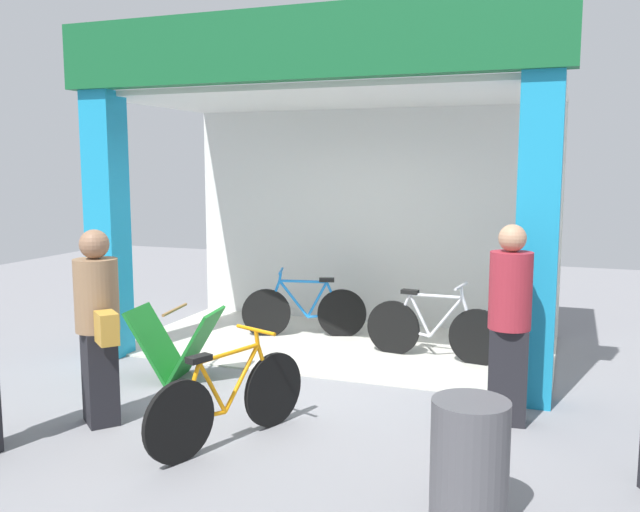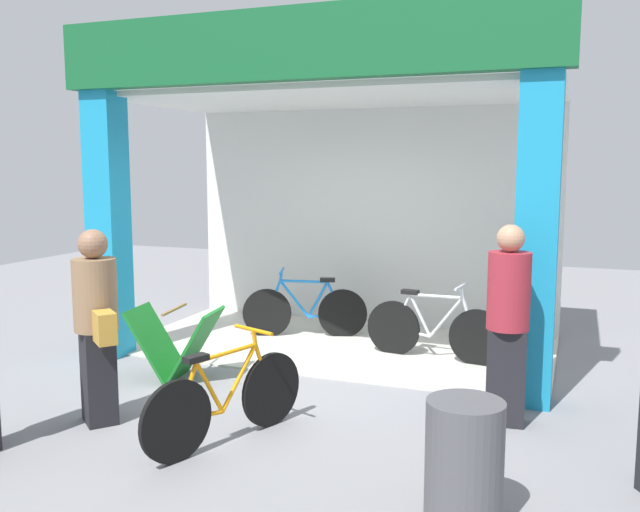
{
  "view_description": "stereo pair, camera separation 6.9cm",
  "coord_description": "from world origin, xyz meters",
  "px_view_note": "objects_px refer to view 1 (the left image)",
  "views": [
    {
      "loc": [
        2.52,
        -6.23,
        2.13
      ],
      "look_at": [
        0.0,
        0.63,
        1.15
      ],
      "focal_mm": 38.4,
      "sensor_mm": 36.0,
      "label": 1
    },
    {
      "loc": [
        2.59,
        -6.2,
        2.13
      ],
      "look_at": [
        0.0,
        0.63,
        1.15
      ],
      "focal_mm": 38.4,
      "sensor_mm": 36.0,
      "label": 2
    }
  ],
  "objects_px": {
    "bicycle_inside_0": "(304,311)",
    "bicycle_inside_1": "(434,329)",
    "sandwich_board_sign": "(176,344)",
    "pedestrian_0": "(509,322)",
    "pedestrian_1": "(98,324)",
    "trash_bin": "(469,463)",
    "bicycle_parked_0": "(229,400)"
  },
  "relations": [
    {
      "from": "bicycle_inside_0",
      "to": "bicycle_inside_1",
      "type": "height_order",
      "value": "bicycle_inside_1"
    },
    {
      "from": "sandwich_board_sign",
      "to": "pedestrian_0",
      "type": "height_order",
      "value": "pedestrian_0"
    },
    {
      "from": "bicycle_inside_0",
      "to": "bicycle_inside_1",
      "type": "xyz_separation_m",
      "value": [
        1.69,
        -0.43,
        0.01
      ]
    },
    {
      "from": "bicycle_inside_0",
      "to": "sandwich_board_sign",
      "type": "bearing_deg",
      "value": -106.67
    },
    {
      "from": "bicycle_inside_1",
      "to": "sandwich_board_sign",
      "type": "distance_m",
      "value": 2.76
    },
    {
      "from": "pedestrian_1",
      "to": "trash_bin",
      "type": "xyz_separation_m",
      "value": [
        3.08,
        -0.58,
        -0.46
      ]
    },
    {
      "from": "bicycle_inside_0",
      "to": "trash_bin",
      "type": "xyz_separation_m",
      "value": [
        2.54,
        -3.8,
        0.04
      ]
    },
    {
      "from": "bicycle_parked_0",
      "to": "pedestrian_1",
      "type": "distance_m",
      "value": 1.29
    },
    {
      "from": "trash_bin",
      "to": "bicycle_parked_0",
      "type": "bearing_deg",
      "value": 162.99
    },
    {
      "from": "sandwich_board_sign",
      "to": "trash_bin",
      "type": "height_order",
      "value": "trash_bin"
    },
    {
      "from": "bicycle_inside_0",
      "to": "pedestrian_0",
      "type": "xyz_separation_m",
      "value": [
        2.61,
        -2.04,
        0.52
      ]
    },
    {
      "from": "bicycle_parked_0",
      "to": "trash_bin",
      "type": "xyz_separation_m",
      "value": [
        1.9,
        -0.58,
        0.04
      ]
    },
    {
      "from": "sandwich_board_sign",
      "to": "bicycle_parked_0",
      "type": "bearing_deg",
      "value": -44.86
    },
    {
      "from": "bicycle_parked_0",
      "to": "pedestrian_0",
      "type": "relative_size",
      "value": 0.88
    },
    {
      "from": "sandwich_board_sign",
      "to": "pedestrian_1",
      "type": "distance_m",
      "value": 1.32
    },
    {
      "from": "pedestrian_0",
      "to": "pedestrian_1",
      "type": "distance_m",
      "value": 3.36
    },
    {
      "from": "bicycle_inside_1",
      "to": "pedestrian_0",
      "type": "distance_m",
      "value": 1.92
    },
    {
      "from": "pedestrian_1",
      "to": "bicycle_inside_1",
      "type": "bearing_deg",
      "value": 51.34
    },
    {
      "from": "pedestrian_0",
      "to": "bicycle_parked_0",
      "type": "bearing_deg",
      "value": -149.06
    },
    {
      "from": "trash_bin",
      "to": "bicycle_inside_1",
      "type": "bearing_deg",
      "value": 104.26
    },
    {
      "from": "pedestrian_1",
      "to": "trash_bin",
      "type": "distance_m",
      "value": 3.17
    },
    {
      "from": "sandwich_board_sign",
      "to": "pedestrian_0",
      "type": "distance_m",
      "value": 3.24
    },
    {
      "from": "bicycle_parked_0",
      "to": "pedestrian_0",
      "type": "height_order",
      "value": "pedestrian_0"
    },
    {
      "from": "bicycle_inside_0",
      "to": "bicycle_inside_1",
      "type": "bearing_deg",
      "value": -14.44
    },
    {
      "from": "bicycle_inside_1",
      "to": "bicycle_inside_0",
      "type": "bearing_deg",
      "value": 165.56
    },
    {
      "from": "bicycle_inside_1",
      "to": "trash_bin",
      "type": "height_order",
      "value": "bicycle_inside_1"
    },
    {
      "from": "bicycle_inside_0",
      "to": "bicycle_inside_1",
      "type": "relative_size",
      "value": 0.94
    },
    {
      "from": "bicycle_inside_1",
      "to": "pedestrian_0",
      "type": "bearing_deg",
      "value": -60.3
    },
    {
      "from": "pedestrian_0",
      "to": "pedestrian_1",
      "type": "height_order",
      "value": "pedestrian_0"
    },
    {
      "from": "pedestrian_1",
      "to": "trash_bin",
      "type": "relative_size",
      "value": 2.11
    },
    {
      "from": "bicycle_inside_0",
      "to": "bicycle_parked_0",
      "type": "relative_size",
      "value": 1.01
    },
    {
      "from": "bicycle_inside_1",
      "to": "trash_bin",
      "type": "xyz_separation_m",
      "value": [
        0.86,
        -3.36,
        0.04
      ]
    }
  ]
}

